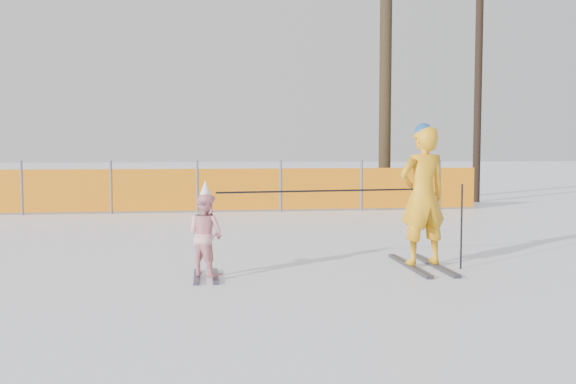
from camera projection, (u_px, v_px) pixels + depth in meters
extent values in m
plane|color=white|center=(293.00, 279.00, 7.59)|extent=(120.00, 120.00, 0.00)
cube|color=black|center=(409.00, 265.00, 8.35)|extent=(0.09, 1.59, 0.04)
cube|color=black|center=(434.00, 265.00, 8.39)|extent=(0.09, 1.59, 0.04)
imported|color=orange|center=(423.00, 196.00, 8.31)|extent=(0.72, 0.55, 1.79)
sphere|color=#1A4E8F|center=(424.00, 132.00, 8.25)|extent=(0.23, 0.23, 0.23)
cube|color=black|center=(197.00, 277.00, 7.65)|extent=(0.09, 0.87, 0.03)
cube|color=black|center=(215.00, 276.00, 7.68)|extent=(0.09, 0.87, 0.03)
imported|color=#F9A2AC|center=(206.00, 234.00, 7.63)|extent=(0.60, 0.60, 0.98)
cone|color=white|center=(205.00, 191.00, 7.59)|extent=(0.19, 0.19, 0.24)
cylinder|color=black|center=(461.00, 227.00, 8.19)|extent=(0.02, 0.02, 1.09)
cylinder|color=black|center=(319.00, 191.00, 7.95)|extent=(2.55, 0.34, 0.02)
cylinder|color=#595960|center=(22.00, 188.00, 14.73)|extent=(0.06, 0.06, 1.25)
cylinder|color=#595960|center=(111.00, 187.00, 14.99)|extent=(0.06, 0.06, 1.25)
cylinder|color=#595960|center=(197.00, 187.00, 15.25)|extent=(0.06, 0.06, 1.25)
cylinder|color=#595960|center=(281.00, 186.00, 15.51)|extent=(0.06, 0.06, 1.25)
cylinder|color=#595960|center=(361.00, 185.00, 15.77)|extent=(0.06, 0.06, 1.25)
cylinder|color=#595960|center=(439.00, 185.00, 16.02)|extent=(0.06, 0.06, 1.25)
cube|color=orange|center=(174.00, 190.00, 15.18)|extent=(14.90, 0.03, 1.00)
cylinder|color=#312616|center=(385.00, 76.00, 17.47)|extent=(0.33, 0.33, 7.02)
cylinder|color=black|center=(478.00, 102.00, 18.11)|extent=(0.21, 0.21, 5.70)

